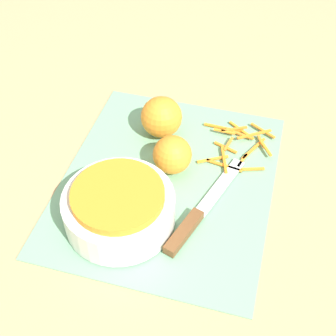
{
  "coord_description": "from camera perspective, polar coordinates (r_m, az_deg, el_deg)",
  "views": [
    {
      "loc": [
        -0.54,
        -0.15,
        0.63
      ],
      "look_at": [
        0.0,
        0.0,
        0.04
      ],
      "focal_mm": 50.0,
      "sensor_mm": 36.0,
      "label": 1
    }
  ],
  "objects": [
    {
      "name": "orange_left",
      "position": [
        0.91,
        -0.81,
        6.24
      ],
      "size": [
        0.08,
        0.08,
        0.08
      ],
      "color": "orange",
      "rests_on": "cutting_board"
    },
    {
      "name": "knife",
      "position": [
        0.78,
        3.13,
        -6.33
      ],
      "size": [
        0.24,
        0.09,
        0.02
      ],
      "rotation": [
        0.0,
        0.0,
        -0.31
      ],
      "color": "brown",
      "rests_on": "cutting_board"
    },
    {
      "name": "orange_right",
      "position": [
        0.84,
        0.22,
        1.69
      ],
      "size": [
        0.07,
        0.07,
        0.07
      ],
      "color": "orange",
      "rests_on": "cutting_board"
    },
    {
      "name": "ground_plane",
      "position": [
        0.85,
        0.0,
        -1.67
      ],
      "size": [
        4.0,
        4.0,
        0.0
      ],
      "primitive_type": "plane",
      "color": "tan"
    },
    {
      "name": "peel_pile",
      "position": [
        0.91,
        8.6,
        2.92
      ],
      "size": [
        0.15,
        0.14,
        0.01
      ],
      "color": "orange",
      "rests_on": "cutting_board"
    },
    {
      "name": "bowl_speckled",
      "position": [
        0.76,
        -5.99,
        -4.76
      ],
      "size": [
        0.18,
        0.18,
        0.07
      ],
      "color": "silver",
      "rests_on": "cutting_board"
    },
    {
      "name": "cutting_board",
      "position": [
        0.85,
        0.0,
        -1.53
      ],
      "size": [
        0.45,
        0.37,
        0.01
      ],
      "color": "#75AD84",
      "rests_on": "ground_plane"
    }
  ]
}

